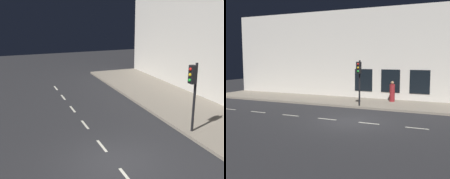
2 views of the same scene
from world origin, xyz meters
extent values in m
plane|color=#28282B|center=(0.00, 0.00, 0.00)|extent=(60.00, 60.00, 0.00)
cube|color=gray|center=(6.25, 0.00, 0.07)|extent=(4.50, 32.00, 0.15)
cube|color=beige|center=(8.80, 0.00, 3.91)|extent=(0.60, 32.00, 7.82)
cube|color=black|center=(8.47, -2.38, 1.70)|extent=(0.04, 1.59, 1.90)
cube|color=black|center=(8.47, 0.00, 1.70)|extent=(0.04, 1.59, 1.90)
cube|color=black|center=(8.47, 2.38, 1.70)|extent=(0.04, 1.59, 1.90)
cube|color=beige|center=(0.00, -3.60, 0.00)|extent=(0.12, 1.20, 0.01)
cube|color=beige|center=(0.00, -1.00, 0.00)|extent=(0.12, 1.20, 0.01)
cube|color=beige|center=(0.00, 1.60, 0.00)|extent=(0.12, 1.20, 0.01)
cube|color=beige|center=(0.00, 4.20, 0.00)|extent=(0.12, 1.20, 0.01)
cube|color=beige|center=(0.00, 6.80, 0.00)|extent=(0.12, 1.20, 0.01)
cube|color=beige|center=(0.00, 9.40, 0.00)|extent=(0.12, 1.20, 0.01)
cylinder|color=black|center=(4.43, 1.23, 1.80)|extent=(0.12, 0.12, 3.29)
cube|color=black|center=(4.24, 1.23, 2.92)|extent=(0.26, 0.32, 0.84)
sphere|color=red|center=(4.10, 1.23, 3.17)|extent=(0.15, 0.15, 0.15)
sphere|color=gold|center=(4.10, 1.23, 2.92)|extent=(0.15, 0.15, 0.15)
sphere|color=green|center=(4.10, 1.23, 2.67)|extent=(0.15, 0.15, 0.15)
cylinder|color=maroon|center=(7.39, -0.43, 0.84)|extent=(0.56, 0.56, 1.38)
sphere|color=#936B4C|center=(7.39, -0.43, 1.65)|extent=(0.25, 0.25, 0.25)
cube|color=#936B4C|center=(7.45, -0.33, 1.65)|extent=(0.08, 0.07, 0.07)
camera|label=1|loc=(-3.84, -9.33, 5.75)|focal=46.67mm
camera|label=2|loc=(-14.66, -5.90, 3.60)|focal=45.35mm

